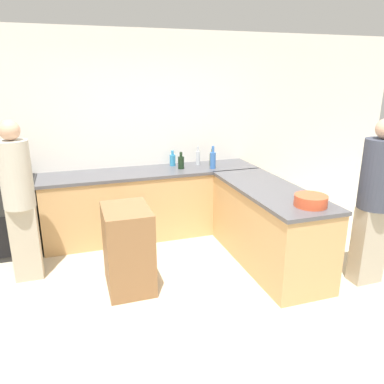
{
  "coord_description": "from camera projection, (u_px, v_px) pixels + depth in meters",
  "views": [
    {
      "loc": [
        -1.0,
        -2.89,
        2.13
      ],
      "look_at": [
        0.17,
        0.66,
        0.96
      ],
      "focal_mm": 35.0,
      "sensor_mm": 36.0,
      "label": 1
    }
  ],
  "objects": [
    {
      "name": "ground_plane",
      "position": [
        197.0,
        309.0,
        3.55
      ],
      "size": [
        14.0,
        14.0,
        0.0
      ],
      "primitive_type": "plane",
      "color": "beige"
    },
    {
      "name": "wall_back",
      "position": [
        145.0,
        134.0,
        5.16
      ],
      "size": [
        8.0,
        0.06,
        2.7
      ],
      "color": "white",
      "rests_on": "ground_plane"
    },
    {
      "name": "counter_back",
      "position": [
        153.0,
        203.0,
        5.12
      ],
      "size": [
        2.88,
        0.66,
        0.91
      ],
      "color": "tan",
      "rests_on": "ground_plane"
    },
    {
      "name": "counter_peninsula",
      "position": [
        268.0,
        226.0,
        4.34
      ],
      "size": [
        0.69,
        1.83,
        0.91
      ],
      "color": "tan",
      "rests_on": "ground_plane"
    },
    {
      "name": "range_oven",
      "position": [
        10.0,
        217.0,
        4.59
      ],
      "size": [
        0.69,
        0.62,
        0.92
      ],
      "color": "black",
      "rests_on": "ground_plane"
    },
    {
      "name": "island_table",
      "position": [
        128.0,
        248.0,
        3.81
      ],
      "size": [
        0.46,
        0.62,
        0.87
      ],
      "color": "brown",
      "rests_on": "ground_plane"
    },
    {
      "name": "mixing_bowl",
      "position": [
        311.0,
        201.0,
        3.62
      ],
      "size": [
        0.32,
        0.32,
        0.11
      ],
      "color": "#DB512D",
      "rests_on": "counter_peninsula"
    },
    {
      "name": "water_bottle_blue",
      "position": [
        213.0,
        160.0,
        5.05
      ],
      "size": [
        0.08,
        0.08,
        0.31
      ],
      "color": "#386BB7",
      "rests_on": "counter_back"
    },
    {
      "name": "vinegar_bottle_clear",
      "position": [
        198.0,
        158.0,
        5.26
      ],
      "size": [
        0.06,
        0.06,
        0.27
      ],
      "color": "silver",
      "rests_on": "counter_back"
    },
    {
      "name": "olive_oil_bottle",
      "position": [
        212.0,
        159.0,
        5.22
      ],
      "size": [
        0.08,
        0.08,
        0.23
      ],
      "color": "#475B1E",
      "rests_on": "counter_back"
    },
    {
      "name": "dish_soap_bottle",
      "position": [
        173.0,
        160.0,
        5.21
      ],
      "size": [
        0.08,
        0.08,
        0.22
      ],
      "color": "#338CBF",
      "rests_on": "counter_back"
    },
    {
      "name": "wine_bottle_dark",
      "position": [
        181.0,
        162.0,
        5.05
      ],
      "size": [
        0.08,
        0.08,
        0.23
      ],
      "color": "black",
      "rests_on": "counter_back"
    },
    {
      "name": "person_by_range",
      "position": [
        19.0,
        196.0,
        3.83
      ],
      "size": [
        0.31,
        0.31,
        1.71
      ],
      "color": "#ADA38E",
      "rests_on": "ground_plane"
    },
    {
      "name": "person_at_peninsula",
      "position": [
        376.0,
        198.0,
        3.78
      ],
      "size": [
        0.35,
        0.35,
        1.74
      ],
      "color": "#ADA38E",
      "rests_on": "ground_plane"
    }
  ]
}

